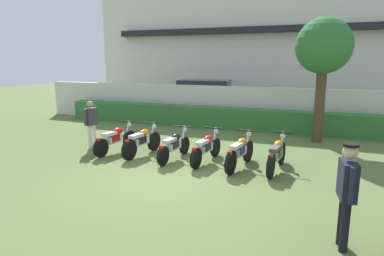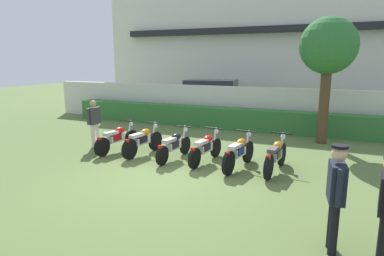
{
  "view_description": "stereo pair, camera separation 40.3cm",
  "coord_description": "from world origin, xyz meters",
  "px_view_note": "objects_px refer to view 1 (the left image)",
  "views": [
    {
      "loc": [
        3.47,
        -7.09,
        2.91
      ],
      "look_at": [
        0.0,
        1.99,
        0.94
      ],
      "focal_mm": 31.21,
      "sensor_mm": 36.0,
      "label": 1
    },
    {
      "loc": [
        3.84,
        -6.94,
        2.91
      ],
      "look_at": [
        0.0,
        1.99,
        0.94
      ],
      "focal_mm": 31.21,
      "sensor_mm": 36.0,
      "label": 2
    }
  ],
  "objects_px": {
    "motorcycle_in_row_0": "(115,139)",
    "motorcycle_in_row_4": "(240,152)",
    "motorcycle_in_row_3": "(206,148)",
    "motorcycle_in_row_5": "(277,154)",
    "motorcycle_in_row_1": "(142,141)",
    "motorcycle_in_row_2": "(174,145)",
    "inspector_person": "(91,121)",
    "officer_0": "(347,187)",
    "parked_car": "(207,97)",
    "tree_near_inspector": "(324,48)"
  },
  "relations": [
    {
      "from": "motorcycle_in_row_0",
      "to": "motorcycle_in_row_1",
      "type": "relative_size",
      "value": 1.03
    },
    {
      "from": "motorcycle_in_row_0",
      "to": "motorcycle_in_row_5",
      "type": "xyz_separation_m",
      "value": [
        5.07,
        -0.04,
        0.01
      ]
    },
    {
      "from": "motorcycle_in_row_0",
      "to": "motorcycle_in_row_3",
      "type": "xyz_separation_m",
      "value": [
        3.07,
        0.02,
        -0.0
      ]
    },
    {
      "from": "motorcycle_in_row_3",
      "to": "motorcycle_in_row_5",
      "type": "xyz_separation_m",
      "value": [
        2.0,
        -0.06,
        0.02
      ]
    },
    {
      "from": "motorcycle_in_row_0",
      "to": "motorcycle_in_row_2",
      "type": "xyz_separation_m",
      "value": [
        2.09,
        -0.05,
        -0.01
      ]
    },
    {
      "from": "parked_car",
      "to": "tree_near_inspector",
      "type": "height_order",
      "value": "tree_near_inspector"
    },
    {
      "from": "motorcycle_in_row_0",
      "to": "officer_0",
      "type": "distance_m",
      "value": 7.42
    },
    {
      "from": "motorcycle_in_row_0",
      "to": "motorcycle_in_row_2",
      "type": "bearing_deg",
      "value": -83.44
    },
    {
      "from": "tree_near_inspector",
      "to": "officer_0",
      "type": "bearing_deg",
      "value": -86.4
    },
    {
      "from": "inspector_person",
      "to": "motorcycle_in_row_5",
      "type": "bearing_deg",
      "value": -2.47
    },
    {
      "from": "motorcycle_in_row_0",
      "to": "motorcycle_in_row_1",
      "type": "distance_m",
      "value": 0.96
    },
    {
      "from": "tree_near_inspector",
      "to": "motorcycle_in_row_0",
      "type": "relative_size",
      "value": 2.27
    },
    {
      "from": "motorcycle_in_row_4",
      "to": "motorcycle_in_row_1",
      "type": "bearing_deg",
      "value": 95.93
    },
    {
      "from": "parked_car",
      "to": "motorcycle_in_row_3",
      "type": "bearing_deg",
      "value": -78.01
    },
    {
      "from": "tree_near_inspector",
      "to": "inspector_person",
      "type": "distance_m",
      "value": 8.34
    },
    {
      "from": "parked_car",
      "to": "motorcycle_in_row_1",
      "type": "height_order",
      "value": "parked_car"
    },
    {
      "from": "tree_near_inspector",
      "to": "motorcycle_in_row_2",
      "type": "height_order",
      "value": "tree_near_inspector"
    },
    {
      "from": "parked_car",
      "to": "inspector_person",
      "type": "relative_size",
      "value": 2.92
    },
    {
      "from": "motorcycle_in_row_3",
      "to": "inspector_person",
      "type": "distance_m",
      "value": 4.18
    },
    {
      "from": "tree_near_inspector",
      "to": "motorcycle_in_row_4",
      "type": "xyz_separation_m",
      "value": [
        -1.96,
        -3.96,
        -2.87
      ]
    },
    {
      "from": "motorcycle_in_row_2",
      "to": "motorcycle_in_row_5",
      "type": "relative_size",
      "value": 0.97
    },
    {
      "from": "tree_near_inspector",
      "to": "motorcycle_in_row_0",
      "type": "xyz_separation_m",
      "value": [
        -6.05,
        -3.84,
        -2.88
      ]
    },
    {
      "from": "motorcycle_in_row_3",
      "to": "officer_0",
      "type": "relative_size",
      "value": 1.13
    },
    {
      "from": "motorcycle_in_row_0",
      "to": "motorcycle_in_row_4",
      "type": "relative_size",
      "value": 1.0
    },
    {
      "from": "parked_car",
      "to": "officer_0",
      "type": "bearing_deg",
      "value": -68.76
    },
    {
      "from": "motorcycle_in_row_2",
      "to": "motorcycle_in_row_4",
      "type": "height_order",
      "value": "motorcycle_in_row_4"
    },
    {
      "from": "parked_car",
      "to": "tree_near_inspector",
      "type": "distance_m",
      "value": 7.76
    },
    {
      "from": "motorcycle_in_row_3",
      "to": "inspector_person",
      "type": "bearing_deg",
      "value": 93.69
    },
    {
      "from": "motorcycle_in_row_4",
      "to": "officer_0",
      "type": "xyz_separation_m",
      "value": [
        2.42,
        -3.39,
        0.55
      ]
    },
    {
      "from": "tree_near_inspector",
      "to": "motorcycle_in_row_5",
      "type": "bearing_deg",
      "value": -104.15
    },
    {
      "from": "motorcycle_in_row_1",
      "to": "motorcycle_in_row_2",
      "type": "bearing_deg",
      "value": -85.13
    },
    {
      "from": "motorcycle_in_row_1",
      "to": "parked_car",
      "type": "bearing_deg",
      "value": 12.81
    },
    {
      "from": "motorcycle_in_row_4",
      "to": "motorcycle_in_row_5",
      "type": "distance_m",
      "value": 0.98
    },
    {
      "from": "motorcycle_in_row_0",
      "to": "motorcycle_in_row_2",
      "type": "height_order",
      "value": "motorcycle_in_row_0"
    },
    {
      "from": "motorcycle_in_row_0",
      "to": "motorcycle_in_row_2",
      "type": "distance_m",
      "value": 2.09
    },
    {
      "from": "parked_car",
      "to": "inspector_person",
      "type": "bearing_deg",
      "value": -105.65
    },
    {
      "from": "inspector_person",
      "to": "officer_0",
      "type": "xyz_separation_m",
      "value": [
        7.59,
        -3.74,
        0.07
      ]
    },
    {
      "from": "parked_car",
      "to": "inspector_person",
      "type": "xyz_separation_m",
      "value": [
        -1.37,
        -8.23,
        0.0
      ]
    },
    {
      "from": "motorcycle_in_row_1",
      "to": "motorcycle_in_row_5",
      "type": "xyz_separation_m",
      "value": [
        4.11,
        -0.05,
        0.0
      ]
    },
    {
      "from": "motorcycle_in_row_2",
      "to": "motorcycle_in_row_3",
      "type": "height_order",
      "value": "motorcycle_in_row_3"
    },
    {
      "from": "motorcycle_in_row_2",
      "to": "motorcycle_in_row_4",
      "type": "relative_size",
      "value": 0.99
    },
    {
      "from": "parked_car",
      "to": "motorcycle_in_row_3",
      "type": "distance_m",
      "value": 8.9
    },
    {
      "from": "motorcycle_in_row_4",
      "to": "officer_0",
      "type": "relative_size",
      "value": 1.14
    },
    {
      "from": "parked_car",
      "to": "motorcycle_in_row_5",
      "type": "bearing_deg",
      "value": -66.86
    },
    {
      "from": "tree_near_inspector",
      "to": "motorcycle_in_row_1",
      "type": "bearing_deg",
      "value": -143.08
    },
    {
      "from": "motorcycle_in_row_5",
      "to": "motorcycle_in_row_4",
      "type": "bearing_deg",
      "value": 100.1
    },
    {
      "from": "motorcycle_in_row_1",
      "to": "inspector_person",
      "type": "xyz_separation_m",
      "value": [
        -2.04,
        0.21,
        0.48
      ]
    },
    {
      "from": "motorcycle_in_row_3",
      "to": "motorcycle_in_row_0",
      "type": "bearing_deg",
      "value": 96.87
    },
    {
      "from": "motorcycle_in_row_4",
      "to": "motorcycle_in_row_5",
      "type": "bearing_deg",
      "value": -76.85
    },
    {
      "from": "inspector_person",
      "to": "motorcycle_in_row_0",
      "type": "bearing_deg",
      "value": -11.79
    }
  ]
}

